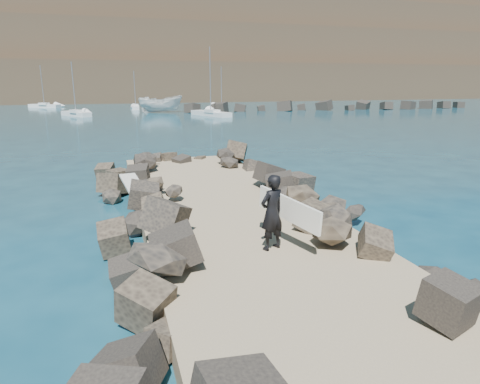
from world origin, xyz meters
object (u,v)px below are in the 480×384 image
Objects in this scene: surfboard_resting at (135,190)px; boat_imported at (161,104)px; surfer_with_board at (274,212)px; sailboat_e at (44,106)px.

surfboard_resting is 56.62m from boat_imported.
boat_imported is 2.95× the size of surfer_with_board.
sailboat_e is at bearing 50.50° from boat_imported.
sailboat_e is at bearing 100.89° from surfer_with_board.
surfer_with_board is at bearing -70.22° from surfboard_resting.
surfboard_resting is 77.10m from sailboat_e.
boat_imported is 28.27m from sailboat_e.
sailboat_e reaches higher than surfer_with_board.
sailboat_e reaches higher than boat_imported.
sailboat_e is (-15.72, 81.68, -1.25)m from surfer_with_board.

